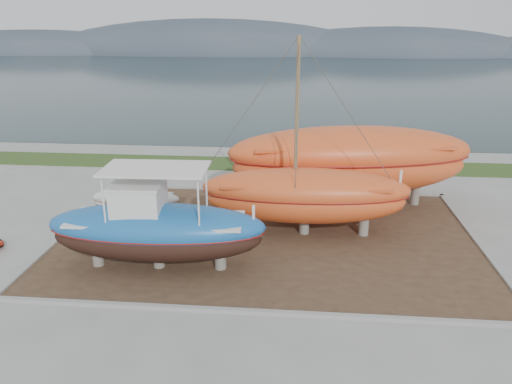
# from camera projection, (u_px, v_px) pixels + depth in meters

# --- Properties ---
(ground) EXTENTS (140.00, 140.00, 0.00)m
(ground) POSITION_uv_depth(u_px,v_px,m) (260.00, 282.00, 18.45)
(ground) COLOR gray
(ground) RESTS_ON ground
(dirt_patch) EXTENTS (18.00, 12.00, 0.06)m
(dirt_patch) POSITION_uv_depth(u_px,v_px,m) (267.00, 237.00, 22.20)
(dirt_patch) COLOR #422D1E
(dirt_patch) RESTS_ON ground
(curb_frame) EXTENTS (18.60, 12.60, 0.15)m
(curb_frame) POSITION_uv_depth(u_px,v_px,m) (267.00, 236.00, 22.19)
(curb_frame) COLOR gray
(curb_frame) RESTS_ON ground
(grass_strip) EXTENTS (44.00, 3.00, 0.08)m
(grass_strip) POSITION_uv_depth(u_px,v_px,m) (279.00, 165.00, 33.00)
(grass_strip) COLOR #284219
(grass_strip) RESTS_ON ground
(sea) EXTENTS (260.00, 100.00, 0.04)m
(sea) POSITION_uv_depth(u_px,v_px,m) (294.00, 75.00, 84.23)
(sea) COLOR #15272B
(sea) RESTS_ON ground
(mountain_ridge) EXTENTS (200.00, 36.00, 20.00)m
(mountain_ridge) POSITION_uv_depth(u_px,v_px,m) (298.00, 53.00, 135.90)
(mountain_ridge) COLOR #333D49
(mountain_ridge) RESTS_ON ground
(blue_caique) EXTENTS (8.44, 2.88, 4.03)m
(blue_caique) POSITION_uv_depth(u_px,v_px,m) (156.00, 219.00, 18.84)
(blue_caique) COLOR #1A5EA6
(blue_caique) RESTS_ON dirt_patch
(white_dinghy) EXTENTS (4.41, 1.80, 1.31)m
(white_dinghy) POSITION_uv_depth(u_px,v_px,m) (136.00, 204.00, 24.20)
(white_dinghy) COLOR silver
(white_dinghy) RESTS_ON dirt_patch
(orange_sailboat) EXTENTS (9.21, 2.91, 8.54)m
(orange_sailboat) POSITION_uv_depth(u_px,v_px,m) (307.00, 141.00, 21.12)
(orange_sailboat) COLOR #D24E20
(orange_sailboat) RESTS_ON dirt_patch
(orange_bare_hull) EXTENTS (12.72, 5.54, 4.03)m
(orange_bare_hull) POSITION_uv_depth(u_px,v_px,m) (349.00, 168.00, 25.13)
(orange_bare_hull) COLOR #D24E20
(orange_bare_hull) RESTS_ON dirt_patch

